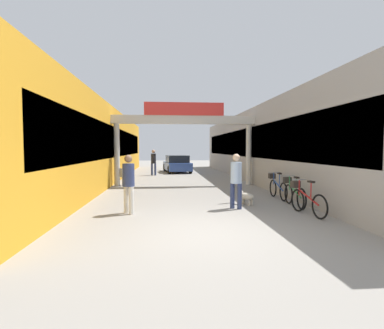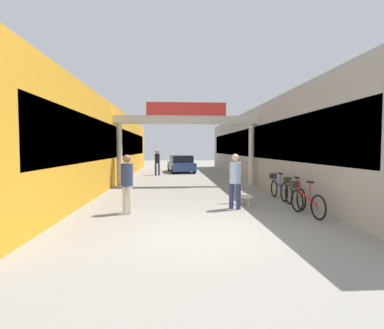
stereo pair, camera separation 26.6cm
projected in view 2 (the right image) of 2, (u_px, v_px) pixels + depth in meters
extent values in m
plane|color=gray|center=(203.00, 232.00, 6.72)|extent=(80.00, 80.00, 0.00)
cube|color=gold|center=(96.00, 146.00, 17.25)|extent=(3.00, 26.00, 4.01)
cube|color=black|center=(122.00, 143.00, 17.33)|extent=(0.04, 23.40, 1.60)
cube|color=#9E9993|center=(269.00, 146.00, 17.90)|extent=(3.00, 26.00, 4.01)
cube|color=black|center=(245.00, 143.00, 17.79)|extent=(0.04, 23.40, 1.60)
cylinder|color=beige|center=(119.00, 155.00, 14.94)|extent=(0.28, 0.28, 3.11)
cylinder|color=beige|center=(251.00, 155.00, 15.37)|extent=(0.28, 0.28, 3.11)
cube|color=beige|center=(186.00, 120.00, 15.06)|extent=(7.40, 0.44, 0.40)
cube|color=red|center=(186.00, 109.00, 14.83)|extent=(3.96, 0.10, 0.64)
cylinder|color=navy|center=(231.00, 196.00, 9.31)|extent=(0.20, 0.20, 0.79)
cylinder|color=navy|center=(238.00, 196.00, 9.18)|extent=(0.20, 0.20, 0.79)
cylinder|color=#A5BFE0|center=(235.00, 173.00, 9.21)|extent=(0.48, 0.48, 0.66)
sphere|color=beige|center=(235.00, 158.00, 9.18)|extent=(0.31, 0.31, 0.22)
cylinder|color=silver|center=(130.00, 200.00, 8.55)|extent=(0.20, 0.20, 0.79)
cylinder|color=silver|center=(125.00, 199.00, 8.72)|extent=(0.20, 0.20, 0.79)
cylinder|color=navy|center=(127.00, 175.00, 8.59)|extent=(0.48, 0.48, 0.65)
sphere|color=#8C664C|center=(127.00, 159.00, 8.57)|extent=(0.32, 0.32, 0.22)
cylinder|color=navy|center=(159.00, 169.00, 20.81)|extent=(0.17, 0.17, 0.83)
cylinder|color=navy|center=(156.00, 169.00, 20.86)|extent=(0.17, 0.17, 0.83)
cylinder|color=black|center=(157.00, 158.00, 20.80)|extent=(0.42, 0.42, 0.69)
sphere|color=tan|center=(157.00, 151.00, 20.77)|extent=(0.29, 0.29, 0.23)
ellipsoid|color=beige|center=(246.00, 196.00, 9.86)|extent=(0.53, 0.59, 0.22)
sphere|color=beige|center=(240.00, 193.00, 10.04)|extent=(0.27, 0.27, 0.19)
sphere|color=white|center=(242.00, 196.00, 9.98)|extent=(0.19, 0.19, 0.13)
cylinder|color=beige|center=(241.00, 202.00, 9.95)|extent=(0.10, 0.10, 0.18)
cylinder|color=beige|center=(244.00, 202.00, 10.04)|extent=(0.10, 0.10, 0.18)
cylinder|color=beige|center=(249.00, 203.00, 9.69)|extent=(0.10, 0.10, 0.18)
cylinder|color=beige|center=(252.00, 203.00, 9.79)|extent=(0.10, 0.10, 0.18)
torus|color=black|center=(297.00, 201.00, 8.81)|extent=(0.14, 0.67, 0.67)
torus|color=black|center=(318.00, 207.00, 7.81)|extent=(0.14, 0.67, 0.67)
cube|color=red|center=(307.00, 197.00, 8.30)|extent=(0.17, 0.94, 0.34)
cylinder|color=red|center=(310.00, 190.00, 8.17)|extent=(0.04, 0.04, 0.42)
cube|color=black|center=(310.00, 182.00, 8.16)|extent=(0.13, 0.23, 0.05)
cylinder|color=red|center=(298.00, 188.00, 8.73)|extent=(0.04, 0.04, 0.46)
cylinder|color=gray|center=(299.00, 180.00, 8.71)|extent=(0.46, 0.09, 0.03)
cube|color=#332D28|center=(295.00, 185.00, 8.92)|extent=(0.27, 0.23, 0.20)
torus|color=black|center=(289.00, 194.00, 10.03)|extent=(0.07, 0.67, 0.67)
torus|color=black|center=(301.00, 199.00, 9.01)|extent=(0.07, 0.67, 0.67)
cube|color=#338C4C|center=(295.00, 191.00, 9.51)|extent=(0.06, 0.94, 0.34)
cylinder|color=#338C4C|center=(296.00, 185.00, 9.38)|extent=(0.03, 0.03, 0.42)
cube|color=black|center=(297.00, 178.00, 9.37)|extent=(0.11, 0.22, 0.05)
cylinder|color=#338C4C|center=(290.00, 183.00, 9.95)|extent=(0.03, 0.03, 0.46)
cylinder|color=gray|center=(290.00, 176.00, 9.94)|extent=(0.46, 0.04, 0.03)
cube|color=#332D28|center=(288.00, 180.00, 10.14)|extent=(0.24, 0.21, 0.20)
torus|color=black|center=(274.00, 188.00, 11.53)|extent=(0.05, 0.67, 0.67)
torus|color=black|center=(284.00, 192.00, 10.51)|extent=(0.05, 0.67, 0.67)
cube|color=#234C9E|center=(279.00, 185.00, 11.01)|extent=(0.04, 0.94, 0.34)
cylinder|color=#234C9E|center=(280.00, 180.00, 10.88)|extent=(0.03, 0.03, 0.42)
cube|color=black|center=(280.00, 174.00, 10.87)|extent=(0.10, 0.22, 0.05)
cylinder|color=#234C9E|center=(275.00, 179.00, 11.45)|extent=(0.03, 0.03, 0.46)
cylinder|color=gray|center=(275.00, 172.00, 11.43)|extent=(0.46, 0.03, 0.03)
cube|color=#332D28|center=(273.00, 176.00, 11.64)|extent=(0.24, 0.20, 0.20)
cylinder|color=gray|center=(232.00, 190.00, 10.25)|extent=(0.10, 0.10, 0.91)
sphere|color=gray|center=(232.00, 176.00, 10.23)|extent=(0.10, 0.10, 0.10)
cylinder|color=gray|center=(127.00, 181.00, 15.32)|extent=(0.04, 0.04, 0.45)
cylinder|color=gray|center=(131.00, 181.00, 15.07)|extent=(0.04, 0.04, 0.45)
cylinder|color=gray|center=(121.00, 181.00, 15.09)|extent=(0.04, 0.04, 0.45)
cylinder|color=gray|center=(125.00, 182.00, 14.84)|extent=(0.04, 0.04, 0.45)
cube|color=silver|center=(126.00, 176.00, 15.07)|extent=(0.56, 0.56, 0.04)
cube|color=silver|center=(123.00, 172.00, 14.93)|extent=(0.29, 0.33, 0.40)
cube|color=#2D478C|center=(181.00, 166.00, 23.65)|extent=(2.20, 4.18, 0.60)
cube|color=#1E2328|center=(181.00, 159.00, 23.47)|extent=(1.82, 2.37, 0.55)
cylinder|color=black|center=(169.00, 167.00, 24.94)|extent=(0.27, 0.62, 0.60)
cylinder|color=black|center=(188.00, 167.00, 25.22)|extent=(0.27, 0.62, 0.60)
cylinder|color=black|center=(173.00, 170.00, 22.09)|extent=(0.27, 0.62, 0.60)
cylinder|color=black|center=(194.00, 169.00, 22.37)|extent=(0.27, 0.62, 0.60)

